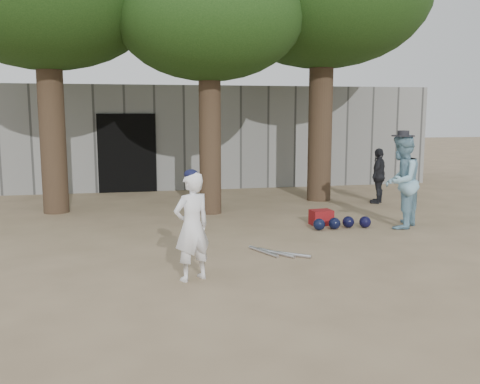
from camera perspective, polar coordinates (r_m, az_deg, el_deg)
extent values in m
plane|color=#937C5E|center=(7.91, -2.79, -8.03)|extent=(70.00, 70.00, 0.00)
imported|color=white|center=(7.18, -5.15, -3.70)|extent=(0.63, 0.54, 1.47)
imported|color=#82B2C9|center=(10.83, 16.81, 1.08)|extent=(1.12, 1.12, 1.83)
imported|color=black|center=(13.65, 14.57, 1.68)|extent=(0.79, 0.81, 1.36)
cube|color=maroon|center=(10.88, 8.66, -2.69)|extent=(0.45, 0.36, 0.30)
cube|color=gray|center=(15.55, -7.55, 5.72)|extent=(16.00, 0.35, 3.00)
cube|color=black|center=(15.32, -11.95, 4.07)|extent=(1.60, 0.08, 2.20)
cube|color=slate|center=(18.04, -8.17, 6.10)|extent=(16.00, 5.00, 3.00)
sphere|color=black|center=(10.37, 8.44, -3.44)|extent=(0.23, 0.23, 0.23)
sphere|color=black|center=(10.50, 10.04, -3.32)|extent=(0.23, 0.23, 0.23)
sphere|color=black|center=(10.69, 11.48, -3.15)|extent=(0.23, 0.23, 0.23)
sphere|color=black|center=(10.76, 13.20, -3.13)|extent=(0.23, 0.23, 0.23)
cylinder|color=#BCBBC3|center=(8.66, 2.52, -6.36)|extent=(0.34, 0.68, 0.06)
cylinder|color=#BCBBC3|center=(8.59, 3.89, -6.49)|extent=(0.47, 0.62, 0.06)
cylinder|color=#BCBBC3|center=(8.53, 5.28, -6.62)|extent=(0.60, 0.49, 0.06)
cylinder|color=brown|center=(12.59, -19.58, 10.34)|extent=(0.56, 0.56, 5.50)
cylinder|color=brown|center=(11.82, -3.25, 9.75)|extent=(0.48, 0.48, 5.00)
ellipsoid|color=#284C19|center=(11.98, -3.32, 17.91)|extent=(4.00, 4.00, 2.60)
cylinder|color=brown|center=(13.76, 8.64, 11.17)|extent=(0.60, 0.60, 5.80)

